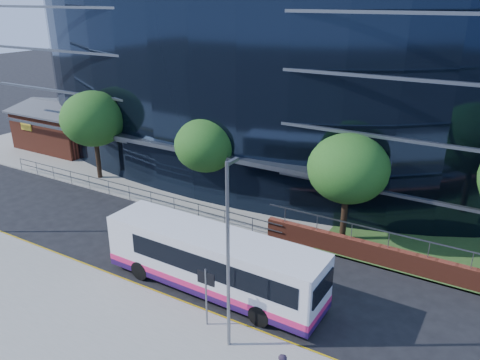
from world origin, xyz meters
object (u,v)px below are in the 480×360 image
Objects in this scene: brick_pavilion at (65,127)px; tree_far_a at (93,119)px; tree_far_b at (206,145)px; street_sign at (206,285)px; streetlight_east at (228,253)px; city_bus at (214,261)px; tree_far_c at (348,169)px.

brick_pavilion is 1.23× the size of tree_far_a.
brick_pavilion is at bearing 168.12° from tree_far_b.
street_sign is 2.80m from streetlight_east.
brick_pavilion is 0.75× the size of city_bus.
tree_far_b is 10.02m from tree_far_c.
tree_far_c is 0.81× the size of streetlight_east.
brick_pavilion is 30.49m from street_sign.
tree_far_a is at bearing -177.14° from tree_far_b.
streetlight_east is 0.70× the size of city_bus.
tree_far_c is 9.39m from city_bus.
tree_far_b is at bearing 127.63° from streetlight_east.
streetlight_east is at bearing -47.17° from city_bus.
tree_far_c is 0.57× the size of city_bus.
street_sign is 13.54m from tree_far_b.
city_bus is at bearing -53.97° from tree_far_b.
brick_pavilion is 29.46m from tree_far_c.
tree_far_b is 10.96m from city_bus.
street_sign is 0.40× the size of tree_far_a.
street_sign is (26.50, -15.09, 0.21)m from brick_pavilion.
tree_far_b reaches higher than city_bus.
tree_far_b is 0.93× the size of tree_far_c.
brick_pavilion is 10.48m from tree_far_a.
streetlight_east is (28.00, -15.67, 2.50)m from brick_pavilion.
brick_pavilion is 1.08× the size of streetlight_east.
tree_far_c is at bearing 0.00° from tree_far_a.
tree_far_c is at bearing -8.82° from brick_pavilion.
city_bus is (6.26, -8.61, -2.58)m from tree_far_b.
tree_far_a is (9.00, -4.50, 2.92)m from brick_pavilion.
brick_pavilion reaches higher than street_sign.
tree_far_b is (19.00, -4.00, 2.27)m from brick_pavilion.
tree_far_b is 0.76× the size of streetlight_east.
tree_far_b is at bearing 2.86° from tree_far_a.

